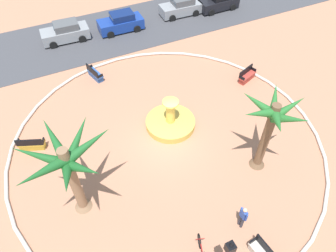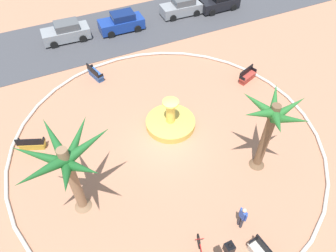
# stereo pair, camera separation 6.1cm
# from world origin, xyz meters

# --- Properties ---
(ground_plane) EXTENTS (80.00, 80.00, 0.00)m
(ground_plane) POSITION_xyz_m (0.00, 0.00, 0.00)
(ground_plane) COLOR tan
(plaza_curb) EXTENTS (19.39, 19.39, 0.20)m
(plaza_curb) POSITION_xyz_m (0.00, 0.00, 0.10)
(plaza_curb) COLOR silver
(plaza_curb) RESTS_ON ground
(street_asphalt) EXTENTS (48.00, 8.00, 0.03)m
(street_asphalt) POSITION_xyz_m (0.00, 14.09, 0.01)
(street_asphalt) COLOR #424247
(street_asphalt) RESTS_ON ground
(fountain) EXTENTS (3.24, 3.24, 2.12)m
(fountain) POSITION_xyz_m (0.82, 1.18, 0.31)
(fountain) COLOR gold
(fountain) RESTS_ON ground
(palm_tree_near_fountain) EXTENTS (3.64, 3.42, 5.08)m
(palm_tree_near_fountain) POSITION_xyz_m (4.03, -3.89, 3.65)
(palm_tree_near_fountain) COLOR brown
(palm_tree_near_fountain) RESTS_ON ground
(palm_tree_by_curb) EXTENTS (4.58, 4.62, 5.06)m
(palm_tree_by_curb) POSITION_xyz_m (-5.93, -2.13, 3.76)
(palm_tree_by_curb) COLOR #8E6B4C
(palm_tree_by_curb) RESTS_ON ground
(bench_east) EXTENTS (0.89, 1.67, 1.00)m
(bench_east) POSITION_xyz_m (-2.18, 8.16, 0.35)
(bench_east) COLOR #335BA8
(bench_east) RESTS_ON ground
(bench_west) EXTENTS (1.67, 1.01, 1.00)m
(bench_west) POSITION_xyz_m (8.11, 2.95, 0.35)
(bench_west) COLOR #B73D33
(bench_west) RESTS_ON ground
(bench_north) EXTENTS (1.67, 1.07, 1.00)m
(bench_north) POSITION_xyz_m (-7.69, 3.11, 0.35)
(bench_north) COLOR gold
(bench_north) RESTS_ON ground
(bicycle_red_frame) EXTENTS (0.66, 1.65, 0.94)m
(bicycle_red_frame) POSITION_xyz_m (-1.57, -7.06, 0.38)
(bicycle_red_frame) COLOR black
(bicycle_red_frame) RESTS_ON ground
(person_cyclist_helmet) EXTENTS (0.22, 0.53, 1.68)m
(person_cyclist_helmet) POSITION_xyz_m (0.96, -6.63, 0.94)
(person_cyclist_helmet) COLOR #33333D
(person_cyclist_helmet) RESTS_ON ground
(parked_car_leftmost) EXTENTS (4.08, 2.07, 1.67)m
(parked_car_leftmost) POSITION_xyz_m (-2.88, 14.39, 0.78)
(parked_car_leftmost) COLOR gray
(parked_car_leftmost) RESTS_ON ground
(parked_car_second) EXTENTS (4.06, 2.03, 1.67)m
(parked_car_second) POSITION_xyz_m (2.02, 13.87, 0.78)
(parked_car_second) COLOR navy
(parked_car_second) RESTS_ON ground
(parked_car_third) EXTENTS (4.08, 2.06, 1.67)m
(parked_car_third) POSITION_xyz_m (8.25, 14.12, 0.78)
(parked_car_third) COLOR gray
(parked_car_third) RESTS_ON ground
(parked_car_rightmost) EXTENTS (4.01, 1.94, 1.67)m
(parked_car_rightmost) POSITION_xyz_m (12.10, 13.50, 0.78)
(parked_car_rightmost) COLOR black
(parked_car_rightmost) RESTS_ON ground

